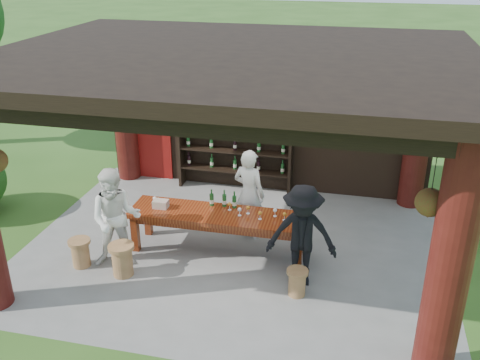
% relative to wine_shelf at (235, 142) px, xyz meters
% --- Properties ---
extents(ground, '(90.00, 90.00, 0.00)m').
position_rel_wine_shelf_xyz_m(ground, '(0.59, -2.45, -1.11)').
color(ground, '#2D5119').
rests_on(ground, ground).
extents(pavilion, '(7.50, 6.00, 3.60)m').
position_rel_wine_shelf_xyz_m(pavilion, '(0.58, -2.02, 1.02)').
color(pavilion, slate).
rests_on(pavilion, ground).
extents(wine_shelf, '(2.50, 0.38, 2.20)m').
position_rel_wine_shelf_xyz_m(wine_shelf, '(0.00, 0.00, 0.00)').
color(wine_shelf, black).
rests_on(wine_shelf, ground).
extents(tasting_table, '(3.13, 0.83, 0.75)m').
position_rel_wine_shelf_xyz_m(tasting_table, '(0.34, -2.63, -0.48)').
color(tasting_table, '#551B0C').
rests_on(tasting_table, ground).
extents(stool_near_left, '(0.42, 0.42, 0.56)m').
position_rel_wine_shelf_xyz_m(stool_near_left, '(-1.00, -3.71, -0.81)').
color(stool_near_left, brown).
rests_on(stool_near_left, ground).
extents(stool_near_right, '(0.34, 0.34, 0.44)m').
position_rel_wine_shelf_xyz_m(stool_near_right, '(1.86, -3.61, -0.87)').
color(stool_near_right, brown).
rests_on(stool_near_right, ground).
extents(stool_far_left, '(0.37, 0.37, 0.49)m').
position_rel_wine_shelf_xyz_m(stool_far_left, '(-1.80, -3.62, -0.85)').
color(stool_far_left, brown).
rests_on(stool_far_left, ground).
extents(host, '(0.72, 0.58, 1.70)m').
position_rel_wine_shelf_xyz_m(host, '(0.74, -1.95, -0.26)').
color(host, silver).
rests_on(host, ground).
extents(guest_woman, '(1.00, 0.88, 1.73)m').
position_rel_wine_shelf_xyz_m(guest_woman, '(-1.19, -3.41, -0.24)').
color(guest_woman, white).
rests_on(guest_woman, ground).
extents(guest_man, '(1.14, 0.70, 1.70)m').
position_rel_wine_shelf_xyz_m(guest_man, '(1.86, -3.26, -0.25)').
color(guest_man, black).
rests_on(guest_man, ground).
extents(table_bottles, '(0.49, 0.10, 0.31)m').
position_rel_wine_shelf_xyz_m(table_bottles, '(0.36, -2.36, -0.20)').
color(table_bottles, '#194C1E').
rests_on(table_bottles, tasting_table).
extents(table_glasses, '(2.41, 0.28, 0.15)m').
position_rel_wine_shelf_xyz_m(table_glasses, '(0.73, -2.57, -0.28)').
color(table_glasses, silver).
rests_on(table_glasses, tasting_table).
extents(napkin_basket, '(0.26, 0.18, 0.14)m').
position_rel_wine_shelf_xyz_m(napkin_basket, '(-0.70, -2.65, -0.29)').
color(napkin_basket, '#BF6672').
rests_on(napkin_basket, tasting_table).
extents(shrubs, '(17.59, 9.31, 1.36)m').
position_rel_wine_shelf_xyz_m(shrubs, '(1.16, -2.20, -0.54)').
color(shrubs, '#194C14').
rests_on(shrubs, ground).
extents(trees, '(20.79, 10.03, 4.80)m').
position_rel_wine_shelf_xyz_m(trees, '(4.14, -1.01, 2.26)').
color(trees, '#3F2819').
rests_on(trees, ground).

